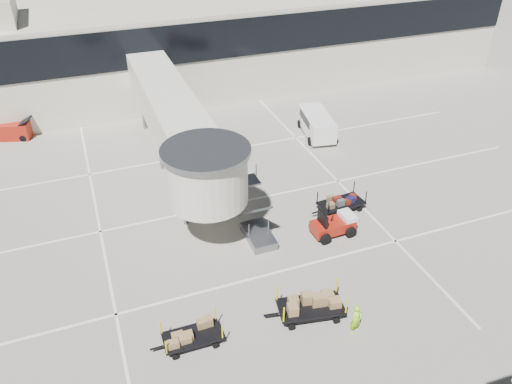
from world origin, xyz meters
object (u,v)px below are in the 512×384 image
at_px(box_cart_near, 310,307).
at_px(box_cart_far, 191,337).
at_px(ground_worker, 356,319).
at_px(belt_loader, 9,131).
at_px(baggage_tug, 334,225).
at_px(suitcase_cart, 340,204).
at_px(minivan, 316,122).

distance_m(box_cart_near, box_cart_far, 5.82).
relative_size(box_cart_near, ground_worker, 2.41).
relative_size(box_cart_far, belt_loader, 0.86).
height_order(baggage_tug, box_cart_far, baggage_tug).
distance_m(baggage_tug, belt_loader, 27.15).
height_order(box_cart_far, ground_worker, ground_worker).
relative_size(box_cart_near, belt_loader, 1.05).
distance_m(suitcase_cart, box_cart_far, 13.35).
distance_m(box_cart_near, ground_worker, 2.26).
xyz_separation_m(suitcase_cart, belt_loader, (-19.79, 18.10, 0.17)).
bearing_deg(box_cart_near, minivan, 72.89).
height_order(ground_worker, belt_loader, belt_loader).
distance_m(suitcase_cart, belt_loader, 26.82).
xyz_separation_m(baggage_tug, suitcase_cart, (1.47, 1.93, -0.13)).
bearing_deg(ground_worker, baggage_tug, 51.36).
xyz_separation_m(box_cart_near, belt_loader, (-14.19, 25.38, 0.04)).
height_order(box_cart_near, belt_loader, belt_loader).
bearing_deg(box_cart_far, suitcase_cart, 32.18).
xyz_separation_m(box_cart_far, belt_loader, (-8.39, 25.04, 0.16)).
distance_m(box_cart_far, belt_loader, 26.41).
bearing_deg(ground_worker, box_cart_near, 115.14).
distance_m(baggage_tug, ground_worker, 7.44).
relative_size(ground_worker, belt_loader, 0.43).
relative_size(baggage_tug, box_cart_far, 0.80).
bearing_deg(suitcase_cart, belt_loader, 132.67).
height_order(suitcase_cart, ground_worker, ground_worker).
bearing_deg(suitcase_cart, baggage_tug, -132.04).
bearing_deg(box_cart_near, ground_worker, -36.52).
relative_size(baggage_tug, box_cart_near, 0.66).
bearing_deg(box_cart_near, baggage_tug, 62.33).
height_order(baggage_tug, minivan, minivan).
height_order(baggage_tug, ground_worker, baggage_tug).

